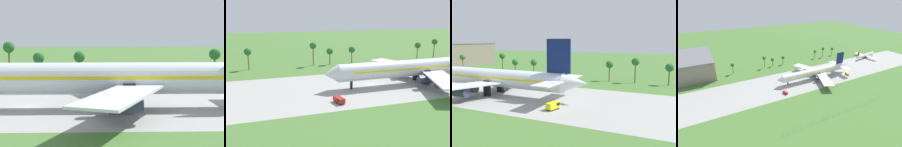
# 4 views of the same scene
# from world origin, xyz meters

# --- Properties ---
(ground_plane) EXTENTS (600.00, 600.00, 0.00)m
(ground_plane) POSITION_xyz_m (0.00, 0.00, 0.00)
(ground_plane) COLOR #477233
(taxiway_strip) EXTENTS (320.00, 44.00, 0.02)m
(taxiway_strip) POSITION_xyz_m (0.00, 0.00, 0.01)
(taxiway_strip) COLOR #9E9E99
(taxiway_strip) RESTS_ON ground_plane
(jet_airliner) EXTENTS (77.70, 56.44, 20.41)m
(jet_airliner) POSITION_xyz_m (19.34, -2.76, 6.14)
(jet_airliner) COLOR silver
(jet_airliner) RESTS_ON ground_plane
(palm_tree_row) EXTENTS (128.06, 3.60, 12.39)m
(palm_tree_row) POSITION_xyz_m (19.98, 43.76, 8.41)
(palm_tree_row) COLOR brown
(palm_tree_row) RESTS_ON ground_plane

